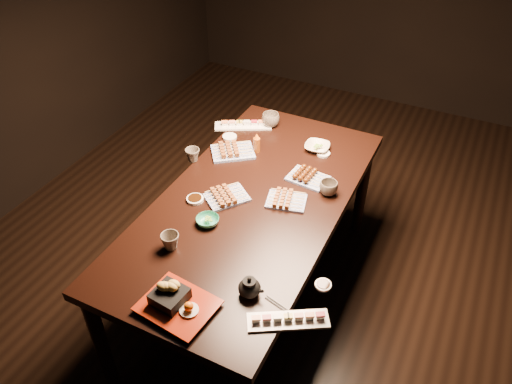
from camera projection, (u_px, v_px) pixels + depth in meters
ground at (280, 266)px, 3.24m from camera, size 5.00×5.00×0.00m
dining_table at (252, 251)px, 2.82m from camera, size 1.38×1.98×0.75m
sushi_platter_near at (288, 318)px, 1.98m from camera, size 0.33×0.24×0.04m
sushi_platter_far at (243, 124)px, 3.13m from camera, size 0.36×0.25×0.04m
yakitori_plate_center at (227, 194)px, 2.58m from camera, size 0.25×0.26×0.05m
yakitori_plate_right at (286, 198)px, 2.56m from camera, size 0.23×0.19×0.05m
yakitori_plate_left at (233, 149)px, 2.90m from camera, size 0.30×0.29×0.06m
tsukune_plate at (308, 175)px, 2.71m from camera, size 0.22×0.17×0.05m
edamame_bowl_green at (208, 221)px, 2.43m from camera, size 0.13×0.13×0.04m
edamame_bowl_cream at (317, 147)px, 2.94m from camera, size 0.16×0.16×0.04m
tempura_tray at (177, 300)px, 2.01m from camera, size 0.32×0.27×0.11m
teacup_near_left at (170, 241)px, 2.29m from camera, size 0.09×0.09×0.08m
teacup_mid_right at (329, 188)px, 2.60m from camera, size 0.14×0.14×0.08m
teacup_far_left at (193, 155)px, 2.84m from camera, size 0.08×0.08×0.08m
teacup_far_right at (271, 120)px, 3.13m from camera, size 0.11×0.11×0.09m
teapot at (249, 286)px, 2.08m from camera, size 0.12×0.12×0.10m
condiment_bottle at (257, 143)px, 2.89m from camera, size 0.05×0.05×0.12m
sauce_dish_west at (195, 199)px, 2.58m from camera, size 0.12×0.12×0.02m
sauce_dish_east at (323, 154)px, 2.90m from camera, size 0.10×0.10×0.01m
sauce_dish_se at (323, 285)px, 2.13m from camera, size 0.10×0.10×0.01m
sauce_dish_nw at (230, 137)px, 3.04m from camera, size 0.12×0.12×0.02m
chopsticks_near at (195, 322)px, 1.99m from camera, size 0.11×0.18×0.01m
chopsticks_se at (284, 309)px, 2.04m from camera, size 0.19×0.07×0.01m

